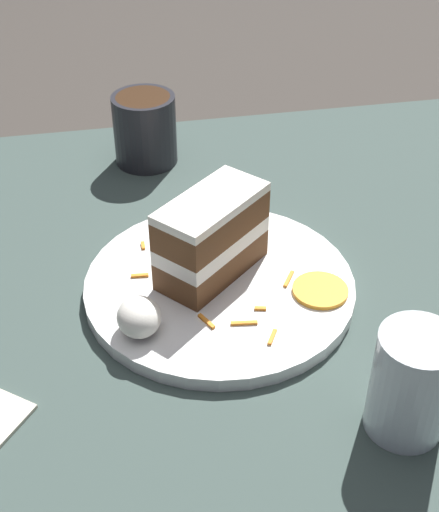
# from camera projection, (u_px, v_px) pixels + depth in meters

# --- Properties ---
(ground_plane) EXTENTS (6.00, 6.00, 0.00)m
(ground_plane) POSITION_uv_depth(u_px,v_px,m) (193.00, 347.00, 0.77)
(ground_plane) COLOR #38332D
(ground_plane) RESTS_ON ground
(dining_table) EXTENTS (0.91, 1.10, 0.04)m
(dining_table) POSITION_uv_depth(u_px,v_px,m) (193.00, 333.00, 0.75)
(dining_table) COLOR #384742
(dining_table) RESTS_ON ground
(plate) EXTENTS (0.29, 0.29, 0.02)m
(plate) POSITION_uv_depth(u_px,v_px,m) (220.00, 286.00, 0.77)
(plate) COLOR white
(plate) RESTS_ON dining_table
(cake_slice) EXTENTS (0.13, 0.14, 0.09)m
(cake_slice) POSITION_uv_depth(u_px,v_px,m) (212.00, 236.00, 0.75)
(cake_slice) COLOR brown
(cake_slice) RESTS_ON plate
(cream_dollop) EXTENTS (0.05, 0.04, 0.04)m
(cream_dollop) POSITION_uv_depth(u_px,v_px,m) (139.00, 317.00, 0.70)
(cream_dollop) COLOR white
(cream_dollop) RESTS_ON plate
(orange_garnish) EXTENTS (0.06, 0.06, 0.00)m
(orange_garnish) POSITION_uv_depth(u_px,v_px,m) (320.00, 290.00, 0.75)
(orange_garnish) COLOR orange
(orange_garnish) RESTS_ON plate
(carrot_shreds_scatter) EXTENTS (0.21, 0.18, 0.00)m
(carrot_shreds_scatter) POSITION_uv_depth(u_px,v_px,m) (222.00, 287.00, 0.76)
(carrot_shreds_scatter) COLOR orange
(carrot_shreds_scatter) RESTS_ON plate
(drinking_glass) EXTENTS (0.07, 0.07, 0.10)m
(drinking_glass) POSITION_uv_depth(u_px,v_px,m) (410.00, 389.00, 0.61)
(drinking_glass) COLOR silver
(drinking_glass) RESTS_ON dining_table
(coffee_mug) EXTENTS (0.09, 0.09, 0.10)m
(coffee_mug) POSITION_uv_depth(u_px,v_px,m) (145.00, 127.00, 0.98)
(coffee_mug) COLOR #232328
(coffee_mug) RESTS_ON dining_table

